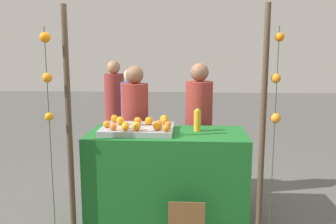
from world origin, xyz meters
The scene contains 29 objects.
ground_plane centered at (0.00, 0.00, 0.00)m, with size 24.00×24.00×0.00m, color #565451.
stall_counter centered at (0.00, 0.00, 0.47)m, with size 1.72×0.78×0.95m, color #196023.
orange_tray centered at (-0.32, 0.01, 0.98)m, with size 0.78×0.59×0.06m, color #9EA0A5.
orange_0 centered at (-0.34, 0.09, 1.05)m, with size 0.09×0.09×0.09m, color orange.
orange_1 centered at (0.01, -0.23, 1.05)m, with size 0.07×0.07×0.07m, color orange.
orange_2 centered at (-0.09, -0.16, 1.05)m, with size 0.09×0.09×0.09m, color orange.
orange_3 centered at (-0.53, 0.10, 1.06)m, with size 0.09×0.09×0.09m, color orange.
orange_4 centered at (-0.09, -0.08, 1.05)m, with size 0.08×0.08×0.08m, color orange.
orange_5 centered at (-0.05, 0.23, 1.05)m, with size 0.09×0.09×0.09m, color orange.
orange_6 centered at (-0.65, -0.07, 1.05)m, with size 0.07×0.07×0.07m, color orange.
orange_7 centered at (-0.21, 0.10, 1.06)m, with size 0.09×0.09×0.09m, color orange.
orange_8 centered at (-0.31, -0.19, 1.05)m, with size 0.09×0.09×0.09m, color orange.
orange_9 centered at (-0.62, 0.22, 1.05)m, with size 0.09×0.09×0.09m, color orange.
orange_10 centered at (-0.42, -0.21, 1.05)m, with size 0.08×0.08×0.08m, color orange.
orange_11 centered at (-0.44, -0.11, 1.05)m, with size 0.07×0.07×0.07m, color orange.
orange_12 centered at (-0.10, 0.00, 1.05)m, with size 0.07×0.07×0.07m, color orange.
orange_13 centered at (0.01, -0.07, 1.05)m, with size 0.08×0.08×0.08m, color orange.
orange_14 centered at (-0.04, 0.15, 1.05)m, with size 0.07×0.07×0.07m, color orange.
orange_15 centered at (-0.55, -0.20, 1.05)m, with size 0.08×0.08×0.08m, color orange.
juice_bottle centered at (0.33, 0.09, 1.07)m, with size 0.08×0.08×0.25m.
chalkboard_sign centered at (0.22, -0.61, 0.20)m, with size 0.35×0.03×0.43m.
vendor_left centered at (-0.44, 0.60, 0.77)m, with size 0.33×0.33×1.65m.
vendor_right centered at (0.36, 0.63, 0.78)m, with size 0.34×0.34×1.68m.
crowd_person_0 centered at (-0.65, 1.56, 0.73)m, with size 0.31×0.31×1.57m.
crowd_person_1 centered at (-1.05, 2.26, 0.77)m, with size 0.33×0.33×1.66m.
canopy_post_left centered at (-0.94, -0.43, 1.13)m, with size 0.06×0.06×2.26m, color #473828.
canopy_post_right centered at (0.94, -0.43, 1.13)m, with size 0.06×0.06×2.26m, color #473828.
garland_strand_left centered at (-1.11, -0.48, 1.62)m, with size 0.10×0.10×2.05m.
garland_strand_right centered at (1.05, -0.42, 1.49)m, with size 0.11×0.10×2.05m.
Camera 1 is at (0.25, -3.88, 1.84)m, focal length 39.04 mm.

